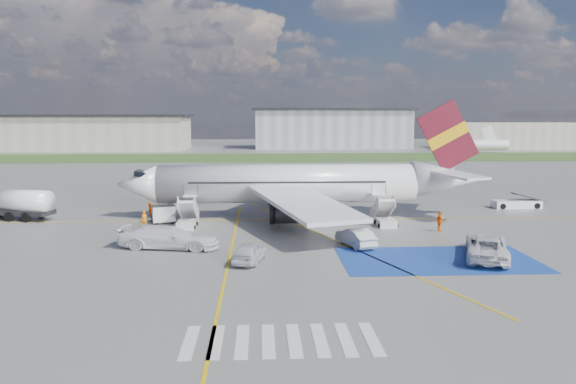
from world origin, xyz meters
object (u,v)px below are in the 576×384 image
object	(u,v)px
fuel_tanker	(11,207)
car_silver_b	(356,237)
belt_loader	(517,204)
van_white_b	(168,234)
airliner	(302,183)
van_white_a	(487,242)
car_silver_a	(250,252)
gpu_cart	(164,215)

from	to	relation	value
fuel_tanker	car_silver_b	world-z (taller)	fuel_tanker
belt_loader	car_silver_b	distance (m)	27.49
fuel_tanker	van_white_b	world-z (taller)	fuel_tanker
airliner	van_white_b	xyz separation A→B (m)	(-11.38, -13.47, -2.24)
fuel_tanker	van_white_a	distance (m)	44.75
airliner	belt_loader	xyz separation A→B (m)	(24.51, 4.01, -2.97)
car_silver_b	van_white_b	distance (m)	14.70
belt_loader	car_silver_a	world-z (taller)	belt_loader
airliner	car_silver_a	bearing A→B (deg)	-105.56
airliner	van_white_a	size ratio (longest dim) A/B	6.02
belt_loader	van_white_a	xyz separation A→B (m)	(-12.27, -21.53, 0.72)
airliner	car_silver_b	xyz separation A→B (m)	(3.31, -13.49, -2.66)
airliner	fuel_tanker	world-z (taller)	airliner
car_silver_b	belt_loader	bearing A→B (deg)	-158.51
car_silver_a	airliner	bearing A→B (deg)	-91.07
van_white_b	belt_loader	bearing A→B (deg)	-53.68
gpu_cart	car_silver_a	xyz separation A→B (m)	(8.51, -14.95, -0.06)
fuel_tanker	gpu_cart	distance (m)	15.77
gpu_cart	van_white_b	size ratio (longest dim) A/B	0.40
airliner	fuel_tanker	xyz separation A→B (m)	(-29.03, -0.22, -2.13)
van_white_a	van_white_b	world-z (taller)	van_white_b
belt_loader	van_white_b	bearing A→B (deg)	-156.19
belt_loader	airliner	bearing A→B (deg)	-172.87
airliner	belt_loader	size ratio (longest dim) A/B	6.43
airliner	fuel_tanker	size ratio (longest dim) A/B	4.05
gpu_cart	car_silver_b	size ratio (longest dim) A/B	0.53
car_silver_b	van_white_a	size ratio (longest dim) A/B	0.73
airliner	car_silver_a	distance (m)	18.84
gpu_cart	belt_loader	xyz separation A→B (m)	(38.03, 7.03, -0.37)
airliner	van_white_b	size ratio (longest dim) A/B	6.23
van_white_b	car_silver_a	bearing A→B (deg)	-114.82
van_white_a	van_white_b	xyz separation A→B (m)	(-23.62, 4.04, 0.01)
airliner	van_white_a	xyz separation A→B (m)	(12.24, -17.51, -2.24)
gpu_cart	airliner	bearing A→B (deg)	-3.79
gpu_cart	van_white_b	distance (m)	10.68
car_silver_a	car_silver_b	bearing A→B (deg)	-137.18
car_silver_b	airliner	bearing A→B (deg)	-94.26
fuel_tanker	gpu_cart	xyz separation A→B (m)	(15.51, -2.80, -0.48)
fuel_tanker	van_white_a	size ratio (longest dim) A/B	1.49
car_silver_a	van_white_b	bearing A→B (deg)	-20.67
van_white_b	airliner	bearing A→B (deg)	-29.85
car_silver_b	van_white_b	xyz separation A→B (m)	(-14.69, 0.01, 0.42)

